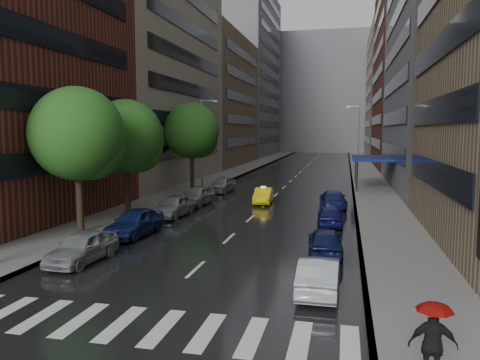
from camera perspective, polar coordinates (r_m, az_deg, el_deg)
ground at (r=17.25m, az=-9.69°, el=-14.49°), size 220.00×220.00×0.00m
road at (r=65.48m, az=7.17°, el=0.78°), size 14.00×140.00×0.01m
sidewalk_left at (r=66.94m, az=-0.52°, el=1.01°), size 4.00×140.00×0.15m
sidewalk_right at (r=65.24m, az=15.06°, el=0.66°), size 4.00×140.00×0.15m
crosswalk at (r=15.47m, az=-11.92°, el=-16.97°), size 13.15×2.80×0.01m
buildings_left at (r=77.33m, az=-3.45°, el=13.50°), size 8.00×108.00×38.00m
buildings_right at (r=72.70m, az=20.03°, el=12.86°), size 8.05×109.10×36.00m
building_far at (r=133.42m, az=10.14°, el=10.31°), size 40.00×14.00×32.00m
tree_near at (r=28.13m, az=-19.23°, el=5.31°), size 5.33×5.33×8.50m
tree_mid at (r=33.43m, az=-13.72°, el=5.16°), size 5.12×5.12×8.17m
tree_far at (r=46.58m, az=-5.92°, el=6.01°), size 5.48×5.48×8.73m
taxi at (r=38.65m, az=2.87°, el=-1.92°), size 1.60×3.99×1.29m
parked_cars_left at (r=33.30m, az=-7.95°, el=-3.06°), size 2.24×29.35×1.60m
parked_cars_right at (r=28.28m, az=10.80°, el=-4.92°), size 2.38×23.90×1.39m
ped_red_umbrella at (r=12.19m, az=22.51°, el=-17.13°), size 1.11×0.82×2.01m
street_lamp_left at (r=47.04m, az=-4.59°, el=4.69°), size 1.74×0.22×9.00m
street_lamp_right at (r=59.93m, az=14.16°, el=4.83°), size 1.74×0.22×9.00m
awning at (r=50.06m, az=15.83°, el=2.56°), size 4.00×8.00×3.12m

